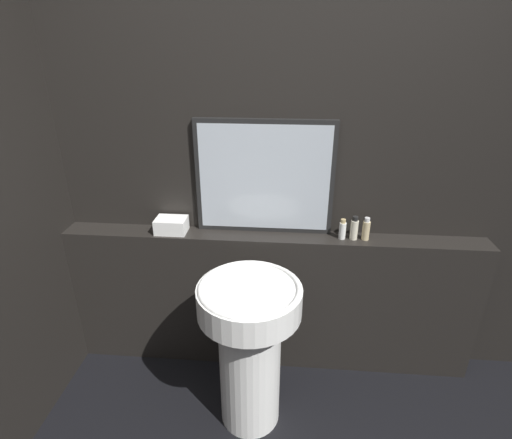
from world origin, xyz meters
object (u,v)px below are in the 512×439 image
object	(u,v)px
pedestal_sink	(250,342)
shampoo_bottle	(342,230)
conditioner_bottle	(354,229)
mirror	(264,178)
towel_stack	(171,225)
lotion_bottle	(366,229)

from	to	relation	value
pedestal_sink	shampoo_bottle	xyz separation A→B (m)	(0.48, 0.45, 0.43)
pedestal_sink	conditioner_bottle	distance (m)	0.83
mirror	shampoo_bottle	distance (m)	0.52
pedestal_sink	mirror	distance (m)	0.87
towel_stack	shampoo_bottle	distance (m)	0.97
pedestal_sink	conditioner_bottle	bearing A→B (deg)	40.18
mirror	conditioner_bottle	size ratio (longest dim) A/B	5.60
mirror	shampoo_bottle	world-z (taller)	mirror
towel_stack	shampoo_bottle	bearing A→B (deg)	-0.00
shampoo_bottle	lotion_bottle	bearing A→B (deg)	0.00
pedestal_sink	towel_stack	size ratio (longest dim) A/B	4.83
mirror	towel_stack	bearing A→B (deg)	-173.27
conditioner_bottle	pedestal_sink	bearing A→B (deg)	-139.82
lotion_bottle	pedestal_sink	bearing A→B (deg)	-142.99
mirror	towel_stack	size ratio (longest dim) A/B	4.33
towel_stack	conditioner_bottle	bearing A→B (deg)	0.00
mirror	conditioner_bottle	bearing A→B (deg)	-7.06
conditioner_bottle	lotion_bottle	size ratio (longest dim) A/B	1.04
shampoo_bottle	conditioner_bottle	world-z (taller)	conditioner_bottle
pedestal_sink	towel_stack	xyz separation A→B (m)	(-0.50, 0.45, 0.42)
mirror	lotion_bottle	bearing A→B (deg)	-6.27
pedestal_sink	lotion_bottle	distance (m)	0.88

